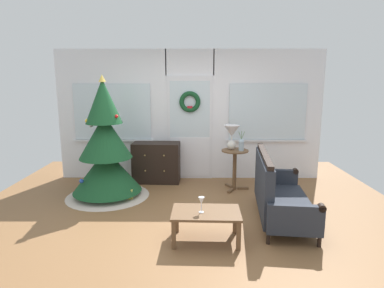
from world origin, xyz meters
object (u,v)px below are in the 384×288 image
object	(u,v)px
settee_sofa	(277,194)
flower_vase	(241,144)
coffee_table	(206,216)
dresser_cabinet	(156,162)
table_lamp	(232,134)
wine_glass	(201,201)
christmas_tree	(106,154)
side_table	(235,162)
gift_box	(128,194)

from	to	relation	value
settee_sofa	flower_vase	bearing A→B (deg)	105.61
coffee_table	settee_sofa	bearing A→B (deg)	32.40
dresser_cabinet	table_lamp	bearing A→B (deg)	-16.14
dresser_cabinet	wine_glass	distance (m)	2.55
coffee_table	wine_glass	bearing A→B (deg)	-152.79
settee_sofa	coffee_table	size ratio (longest dim) A/B	2.00
settee_sofa	flower_vase	world-z (taller)	flower_vase
christmas_tree	table_lamp	bearing A→B (deg)	10.34
side_table	coffee_table	distance (m)	2.03
wine_glass	coffee_table	bearing A→B (deg)	27.21
coffee_table	christmas_tree	bearing A→B (deg)	136.00
table_lamp	dresser_cabinet	bearing A→B (deg)	163.86
christmas_tree	flower_vase	world-z (taller)	christmas_tree
dresser_cabinet	flower_vase	world-z (taller)	flower_vase
dresser_cabinet	settee_sofa	distance (m)	2.57
gift_box	coffee_table	bearing A→B (deg)	-48.34
settee_sofa	coffee_table	xyz separation A→B (m)	(-1.03, -0.65, -0.05)
christmas_tree	flower_vase	xyz separation A→B (m)	(2.32, 0.29, 0.11)
flower_vase	wine_glass	size ratio (longest dim) A/B	1.79
wine_glass	side_table	bearing A→B (deg)	71.75
settee_sofa	coffee_table	world-z (taller)	settee_sofa
christmas_tree	flower_vase	bearing A→B (deg)	7.22
dresser_cabinet	flower_vase	distance (m)	1.71
settee_sofa	table_lamp	xyz separation A→B (m)	(-0.50, 1.32, 0.64)
dresser_cabinet	side_table	size ratio (longest dim) A/B	1.25
dresser_cabinet	wine_glass	xyz separation A→B (m)	(0.82, -2.41, 0.13)
settee_sofa	table_lamp	bearing A→B (deg)	110.78
coffee_table	wine_glass	distance (m)	0.21
flower_vase	gift_box	xyz separation A→B (m)	(-1.95, -0.46, -0.76)
christmas_tree	settee_sofa	world-z (taller)	christmas_tree
flower_vase	table_lamp	bearing A→B (deg)	147.99
settee_sofa	coffee_table	bearing A→B (deg)	-147.60
side_table	table_lamp	distance (m)	0.51
flower_vase	gift_box	bearing A→B (deg)	-166.78
christmas_tree	table_lamp	world-z (taller)	christmas_tree
christmas_tree	flower_vase	distance (m)	2.34
dresser_cabinet	settee_sofa	world-z (taller)	settee_sofa
side_table	wine_glass	world-z (taller)	side_table
settee_sofa	side_table	world-z (taller)	settee_sofa
settee_sofa	side_table	xyz separation A→B (m)	(-0.44, 1.28, 0.14)
table_lamp	settee_sofa	bearing A→B (deg)	-69.22
dresser_cabinet	coffee_table	xyz separation A→B (m)	(0.88, -2.38, -0.06)
side_table	flower_vase	xyz separation A→B (m)	(0.10, -0.06, 0.33)
christmas_tree	dresser_cabinet	distance (m)	1.15
flower_vase	coffee_table	world-z (taller)	flower_vase
side_table	flower_vase	distance (m)	0.35
side_table	gift_box	size ratio (longest dim) A/B	3.94
settee_sofa	table_lamp	distance (m)	1.55
table_lamp	flower_vase	world-z (taller)	table_lamp
wine_glass	gift_box	size ratio (longest dim) A/B	1.04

